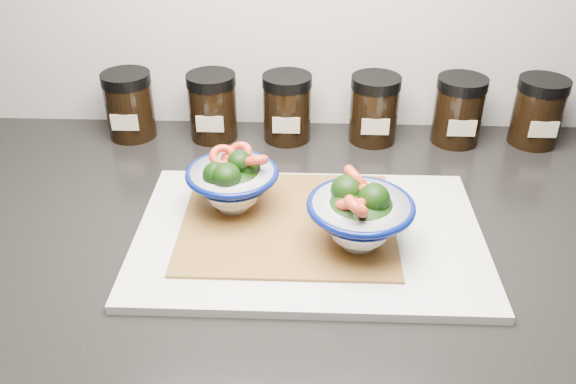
{
  "coord_description": "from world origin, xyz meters",
  "views": [
    {
      "loc": [
        -0.03,
        0.76,
        1.38
      ],
      "look_at": [
        -0.06,
        1.42,
        0.96
      ],
      "focal_mm": 38.0,
      "sensor_mm": 36.0,
      "label": 1
    }
  ],
  "objects_px": {
    "spice_jar_e": "(458,110)",
    "spice_jar_f": "(538,111)",
    "bowl_left": "(233,181)",
    "spice_jar_d": "(374,109)",
    "cutting_board": "(309,235)",
    "bowl_right": "(360,215)",
    "spice_jar_a": "(129,105)",
    "spice_jar_b": "(213,106)",
    "spice_jar_c": "(287,107)"
  },
  "relations": [
    {
      "from": "bowl_left",
      "to": "spice_jar_a",
      "type": "relative_size",
      "value": 1.11
    },
    {
      "from": "cutting_board",
      "to": "bowl_right",
      "type": "bearing_deg",
      "value": -22.67
    },
    {
      "from": "spice_jar_f",
      "to": "spice_jar_e",
      "type": "bearing_deg",
      "value": 180.0
    },
    {
      "from": "bowl_right",
      "to": "bowl_left",
      "type": "bearing_deg",
      "value": 155.45
    },
    {
      "from": "spice_jar_c",
      "to": "spice_jar_e",
      "type": "xyz_separation_m",
      "value": [
        0.28,
        0.0,
        0.0
      ]
    },
    {
      "from": "bowl_right",
      "to": "spice_jar_b",
      "type": "xyz_separation_m",
      "value": [
        -0.23,
        0.32,
        -0.0
      ]
    },
    {
      "from": "spice_jar_b",
      "to": "cutting_board",
      "type": "bearing_deg",
      "value": -60.32
    },
    {
      "from": "spice_jar_c",
      "to": "spice_jar_e",
      "type": "bearing_deg",
      "value": 0.0
    },
    {
      "from": "cutting_board",
      "to": "spice_jar_d",
      "type": "height_order",
      "value": "spice_jar_d"
    },
    {
      "from": "spice_jar_d",
      "to": "spice_jar_e",
      "type": "relative_size",
      "value": 1.0
    },
    {
      "from": "bowl_left",
      "to": "spice_jar_f",
      "type": "distance_m",
      "value": 0.53
    },
    {
      "from": "spice_jar_e",
      "to": "spice_jar_f",
      "type": "height_order",
      "value": "same"
    },
    {
      "from": "spice_jar_b",
      "to": "spice_jar_e",
      "type": "height_order",
      "value": "same"
    },
    {
      "from": "bowl_right",
      "to": "spice_jar_f",
      "type": "distance_m",
      "value": 0.44
    },
    {
      "from": "spice_jar_b",
      "to": "spice_jar_f",
      "type": "xyz_separation_m",
      "value": [
        0.54,
        0.0,
        0.0
      ]
    },
    {
      "from": "cutting_board",
      "to": "spice_jar_f",
      "type": "height_order",
      "value": "spice_jar_f"
    },
    {
      "from": "spice_jar_d",
      "to": "spice_jar_e",
      "type": "xyz_separation_m",
      "value": [
        0.14,
        0.0,
        0.0
      ]
    },
    {
      "from": "spice_jar_b",
      "to": "spice_jar_c",
      "type": "bearing_deg",
      "value": 0.0
    },
    {
      "from": "bowl_left",
      "to": "spice_jar_d",
      "type": "distance_m",
      "value": 0.32
    },
    {
      "from": "spice_jar_d",
      "to": "spice_jar_f",
      "type": "height_order",
      "value": "same"
    },
    {
      "from": "spice_jar_a",
      "to": "cutting_board",
      "type": "bearing_deg",
      "value": -43.42
    },
    {
      "from": "bowl_right",
      "to": "spice_jar_a",
      "type": "relative_size",
      "value": 1.18
    },
    {
      "from": "spice_jar_a",
      "to": "spice_jar_c",
      "type": "distance_m",
      "value": 0.27
    },
    {
      "from": "spice_jar_b",
      "to": "spice_jar_e",
      "type": "relative_size",
      "value": 1.0
    },
    {
      "from": "bowl_right",
      "to": "cutting_board",
      "type": "bearing_deg",
      "value": 157.33
    },
    {
      "from": "spice_jar_d",
      "to": "spice_jar_f",
      "type": "bearing_deg",
      "value": 0.0
    },
    {
      "from": "bowl_left",
      "to": "spice_jar_a",
      "type": "bearing_deg",
      "value": 130.15
    },
    {
      "from": "bowl_left",
      "to": "spice_jar_a",
      "type": "xyz_separation_m",
      "value": [
        -0.2,
        0.24,
        0.0
      ]
    },
    {
      "from": "spice_jar_a",
      "to": "spice_jar_b",
      "type": "height_order",
      "value": "same"
    },
    {
      "from": "cutting_board",
      "to": "spice_jar_f",
      "type": "distance_m",
      "value": 0.48
    },
    {
      "from": "spice_jar_a",
      "to": "spice_jar_c",
      "type": "bearing_deg",
      "value": 0.0
    },
    {
      "from": "spice_jar_c",
      "to": "spice_jar_d",
      "type": "relative_size",
      "value": 1.0
    },
    {
      "from": "spice_jar_b",
      "to": "spice_jar_c",
      "type": "relative_size",
      "value": 1.0
    },
    {
      "from": "spice_jar_b",
      "to": "spice_jar_e",
      "type": "xyz_separation_m",
      "value": [
        0.41,
        0.0,
        0.0
      ]
    },
    {
      "from": "spice_jar_a",
      "to": "spice_jar_d",
      "type": "height_order",
      "value": "same"
    },
    {
      "from": "spice_jar_c",
      "to": "cutting_board",
      "type": "bearing_deg",
      "value": -82.14
    },
    {
      "from": "cutting_board",
      "to": "spice_jar_a",
      "type": "relative_size",
      "value": 3.98
    },
    {
      "from": "cutting_board",
      "to": "spice_jar_c",
      "type": "bearing_deg",
      "value": 97.86
    },
    {
      "from": "spice_jar_d",
      "to": "cutting_board",
      "type": "bearing_deg",
      "value": -109.94
    },
    {
      "from": "cutting_board",
      "to": "spice_jar_e",
      "type": "xyz_separation_m",
      "value": [
        0.24,
        0.29,
        0.05
      ]
    },
    {
      "from": "bowl_right",
      "to": "spice_jar_c",
      "type": "distance_m",
      "value": 0.33
    },
    {
      "from": "spice_jar_b",
      "to": "bowl_right",
      "type": "bearing_deg",
      "value": -54.24
    },
    {
      "from": "bowl_left",
      "to": "bowl_right",
      "type": "xyz_separation_m",
      "value": [
        0.17,
        -0.08,
        0.0
      ]
    },
    {
      "from": "bowl_left",
      "to": "spice_jar_e",
      "type": "height_order",
      "value": "spice_jar_e"
    },
    {
      "from": "bowl_right",
      "to": "spice_jar_b",
      "type": "distance_m",
      "value": 0.39
    },
    {
      "from": "bowl_right",
      "to": "spice_jar_f",
      "type": "height_order",
      "value": "bowl_right"
    },
    {
      "from": "cutting_board",
      "to": "bowl_right",
      "type": "distance_m",
      "value": 0.09
    },
    {
      "from": "spice_jar_a",
      "to": "spice_jar_b",
      "type": "bearing_deg",
      "value": 0.0
    },
    {
      "from": "spice_jar_f",
      "to": "cutting_board",
      "type": "bearing_deg",
      "value": -142.31
    },
    {
      "from": "spice_jar_d",
      "to": "spice_jar_f",
      "type": "distance_m",
      "value": 0.27
    }
  ]
}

